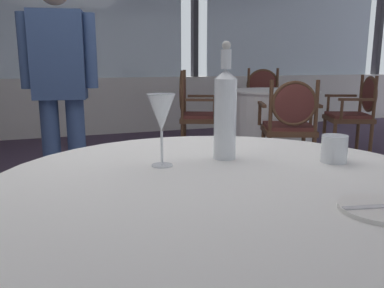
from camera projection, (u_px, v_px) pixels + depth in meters
The scene contains 13 objects.
ground_plane at pixel (129, 255), 2.23m from camera, with size 15.21×15.21×0.00m, color #47384C.
window_wall_far at pixel (74, 55), 5.66m from camera, with size 11.70×0.14×2.97m.
side_plate at pixel (381, 209), 0.83m from camera, with size 0.18×0.18×0.01m, color white.
butter_knife at pixel (382, 207), 0.82m from camera, with size 0.17×0.02×0.00m, color silver.
water_bottle at pixel (225, 112), 1.25m from camera, with size 0.07×0.07×0.37m.
wine_glass at pixel (161, 114), 1.16m from camera, with size 0.09×0.09×0.22m.
water_tumbler at pixel (334, 149), 1.23m from camera, with size 0.08×0.08×0.09m, color white.
background_table_1 at pixel (273, 123), 4.55m from camera, with size 1.01×1.01×0.76m.
dining_chair_1_0 at pixel (290, 121), 3.61m from camera, with size 0.64×0.60×0.92m.
dining_chair_1_1 at pixel (356, 109), 4.47m from camera, with size 0.60×0.64×0.93m.
dining_chair_1_2 at pixel (263, 99), 5.43m from camera, with size 0.64×0.60×1.00m.
dining_chair_1_3 at pixel (193, 107), 4.55m from camera, with size 0.60×0.64×0.99m.
diner_person_1 at pixel (60, 80), 2.78m from camera, with size 0.52×0.26×1.66m.
Camera 1 is at (-0.35, -2.05, 1.07)m, focal length 36.68 mm.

